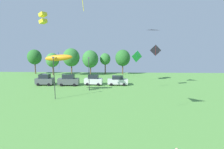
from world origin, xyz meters
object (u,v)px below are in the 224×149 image
at_px(kite_flying_9, 156,50).
at_px(kite_flying_10, 43,18).
at_px(light_post_1, 89,72).
at_px(treeline_tree_1, 53,60).
at_px(kite_flying_4, 59,58).
at_px(parked_car_leftmost, 45,80).
at_px(treeline_tree_0, 35,57).
at_px(parked_car_second_from_left, 69,80).
at_px(treeline_tree_5, 123,58).
at_px(parked_car_third_from_left, 94,80).
at_px(kite_flying_0, 151,33).
at_px(kite_flying_5, 137,56).
at_px(treeline_tree_2, 71,57).
at_px(treeline_tree_4, 105,59).
at_px(parked_car_rightmost_in_row, 118,81).
at_px(light_post_0, 54,76).
at_px(treeline_tree_3, 90,59).

bearing_deg(kite_flying_9, kite_flying_10, -167.28).
height_order(light_post_1, treeline_tree_1, treeline_tree_1).
distance_m(kite_flying_4, parked_car_leftmost, 10.94).
bearing_deg(treeline_tree_0, parked_car_second_from_left, -47.19).
bearing_deg(treeline_tree_5, parked_car_third_from_left, -113.25).
height_order(parked_car_second_from_left, light_post_1, light_post_1).
distance_m(kite_flying_0, parked_car_leftmost, 26.05).
xyz_separation_m(kite_flying_5, treeline_tree_2, (-18.21, 19.23, -1.33)).
relative_size(kite_flying_9, treeline_tree_5, 0.29).
bearing_deg(treeline_tree_2, kite_flying_4, -80.48).
bearing_deg(treeline_tree_0, light_post_1, -45.43).
xyz_separation_m(treeline_tree_1, treeline_tree_4, (16.26, 2.82, 0.17)).
bearing_deg(treeline_tree_4, parked_car_rightmost_in_row, -76.22).
relative_size(parked_car_second_from_left, parked_car_third_from_left, 1.12).
distance_m(parked_car_rightmost_in_row, treeline_tree_1, 25.13).
relative_size(treeline_tree_0, treeline_tree_5, 1.01).
distance_m(kite_flying_5, light_post_0, 15.79).
height_order(treeline_tree_2, treeline_tree_5, treeline_tree_2).
bearing_deg(treeline_tree_2, parked_car_rightmost_in_row, -44.25).
distance_m(light_post_1, treeline_tree_0, 30.70).
bearing_deg(kite_flying_4, light_post_0, -85.33).
bearing_deg(kite_flying_10, parked_car_third_from_left, 45.01).
relative_size(parked_car_rightmost_in_row, treeline_tree_5, 0.58).
height_order(parked_car_leftmost, light_post_0, light_post_0).
distance_m(treeline_tree_1, treeline_tree_2, 6.02).
bearing_deg(treeline_tree_5, kite_flying_5, -84.06).
bearing_deg(treeline_tree_5, treeline_tree_2, -171.34).
distance_m(parked_car_leftmost, treeline_tree_1, 15.59).
height_order(parked_car_third_from_left, treeline_tree_5, treeline_tree_5).
relative_size(kite_flying_5, parked_car_leftmost, 0.58).
xyz_separation_m(parked_car_second_from_left, treeline_tree_5, (12.69, 17.34, 4.04)).
bearing_deg(parked_car_third_from_left, parked_car_rightmost_in_row, 3.75).
xyz_separation_m(kite_flying_5, treeline_tree_4, (-7.92, 22.13, -2.01)).
bearing_deg(kite_flying_0, parked_car_leftmost, 178.56).
bearing_deg(light_post_0, treeline_tree_5, 66.67).
distance_m(kite_flying_0, light_post_0, 21.69).
height_order(kite_flying_9, treeline_tree_4, kite_flying_9).
bearing_deg(kite_flying_10, kite_flying_0, 17.72).
height_order(kite_flying_0, parked_car_third_from_left, kite_flying_0).
distance_m(parked_car_third_from_left, treeline_tree_5, 18.43).
relative_size(kite_flying_5, light_post_1, 0.34).
height_order(kite_flying_9, kite_flying_10, kite_flying_10).
distance_m(treeline_tree_0, treeline_tree_1, 7.19).
relative_size(parked_car_third_from_left, treeline_tree_4, 0.62).
bearing_deg(treeline_tree_3, light_post_1, -81.64).
height_order(treeline_tree_1, treeline_tree_2, treeline_tree_2).
xyz_separation_m(kite_flying_0, treeline_tree_1, (-27.55, 15.36, -6.86)).
bearing_deg(treeline_tree_3, kite_flying_9, -46.80).
bearing_deg(kite_flying_10, parked_car_leftmost, 115.87).
height_order(kite_flying_5, light_post_0, kite_flying_5).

